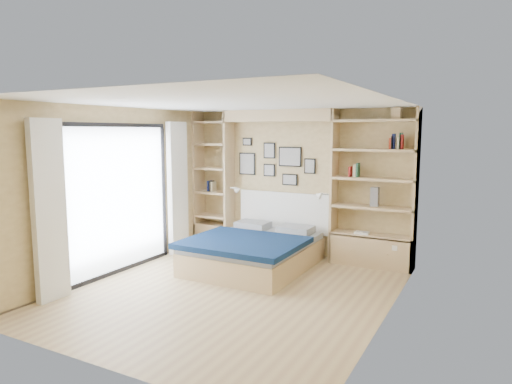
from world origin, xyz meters
The scene contains 8 objects.
ground centered at (0.00, 0.00, 0.00)m, with size 4.50×4.50×0.00m, color tan.
room_shell centered at (-0.39, 1.52, 1.08)m, with size 4.50×4.50×4.50m.
bed centered at (-0.27, 1.14, 0.27)m, with size 1.72×2.17×1.07m.
photo_gallery centered at (-0.45, 2.22, 1.60)m, with size 1.48×0.02×0.82m.
reading_lamps centered at (-0.30, 2.00, 1.10)m, with size 1.92×0.12×0.15m.
shelf_decor centered at (1.12, 2.07, 1.71)m, with size 3.50×0.23×2.03m.
deck centered at (-3.60, 0.00, 0.00)m, with size 3.20×4.00×0.05m, color #65584A.
deck_chair centered at (-3.87, 0.31, 0.38)m, with size 0.50×0.81×0.80m.
Camera 1 is at (3.04, -5.05, 2.14)m, focal length 32.00 mm.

